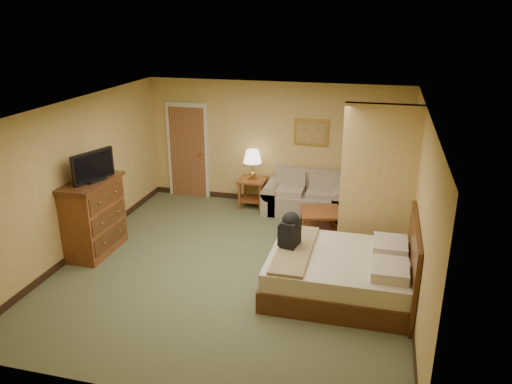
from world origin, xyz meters
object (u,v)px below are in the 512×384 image
(loveseat, at_px, (306,200))
(bed, at_px, (347,273))
(coffee_table, at_px, (320,217))
(dresser, at_px, (94,216))

(loveseat, height_order, bed, bed)
(loveseat, relative_size, coffee_table, 1.95)
(coffee_table, bearing_deg, loveseat, 113.50)
(coffee_table, relative_size, bed, 0.40)
(loveseat, relative_size, bed, 0.79)
(dresser, xyz_separation_m, bed, (4.29, -0.29, -0.33))
(loveseat, distance_m, dresser, 4.18)
(loveseat, height_order, dresser, dresser)
(dresser, height_order, bed, dresser)
(loveseat, distance_m, bed, 3.11)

